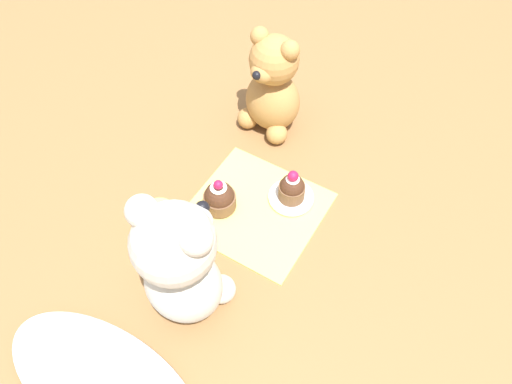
{
  "coord_description": "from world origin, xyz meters",
  "views": [
    {
      "loc": [
        -0.26,
        0.44,
        0.75
      ],
      "look_at": [
        0.0,
        0.0,
        0.06
      ],
      "focal_mm": 35.0,
      "sensor_mm": 36.0,
      "label": 1
    }
  ],
  "objects_px": {
    "cupcake_near_cream_bear": "(219,198)",
    "juice_glass": "(161,225)",
    "saucer_plate": "(291,197)",
    "cupcake_near_tan_bear": "(292,188)",
    "teddy_bear_cream": "(180,264)",
    "teddy_bear_tan": "(272,87)"
  },
  "relations": [
    {
      "from": "cupcake_near_cream_bear",
      "to": "saucer_plate",
      "type": "bearing_deg",
      "value": -141.75
    },
    {
      "from": "teddy_bear_tan",
      "to": "teddy_bear_cream",
      "type": "bearing_deg",
      "value": -72.39
    },
    {
      "from": "teddy_bear_cream",
      "to": "juice_glass",
      "type": "height_order",
      "value": "teddy_bear_cream"
    },
    {
      "from": "cupcake_near_tan_bear",
      "to": "juice_glass",
      "type": "relative_size",
      "value": 1.02
    },
    {
      "from": "teddy_bear_tan",
      "to": "saucer_plate",
      "type": "distance_m",
      "value": 0.22
    },
    {
      "from": "cupcake_near_tan_bear",
      "to": "juice_glass",
      "type": "height_order",
      "value": "cupcake_near_tan_bear"
    },
    {
      "from": "cupcake_near_tan_bear",
      "to": "teddy_bear_tan",
      "type": "bearing_deg",
      "value": -49.35
    },
    {
      "from": "teddy_bear_cream",
      "to": "teddy_bear_tan",
      "type": "xyz_separation_m",
      "value": [
        0.08,
        -0.41,
        -0.02
      ]
    },
    {
      "from": "saucer_plate",
      "to": "cupcake_near_tan_bear",
      "type": "bearing_deg",
      "value": -135.0
    },
    {
      "from": "teddy_bear_tan",
      "to": "cupcake_near_cream_bear",
      "type": "height_order",
      "value": "teddy_bear_tan"
    },
    {
      "from": "cupcake_near_cream_bear",
      "to": "saucer_plate",
      "type": "xyz_separation_m",
      "value": [
        -0.1,
        -0.08,
        -0.02
      ]
    },
    {
      "from": "cupcake_near_cream_bear",
      "to": "cupcake_near_tan_bear",
      "type": "distance_m",
      "value": 0.13
    },
    {
      "from": "cupcake_near_cream_bear",
      "to": "juice_glass",
      "type": "height_order",
      "value": "cupcake_near_cream_bear"
    },
    {
      "from": "teddy_bear_cream",
      "to": "teddy_bear_tan",
      "type": "bearing_deg",
      "value": -79.2
    },
    {
      "from": "teddy_bear_cream",
      "to": "teddy_bear_tan",
      "type": "relative_size",
      "value": 1.16
    },
    {
      "from": "teddy_bear_cream",
      "to": "cupcake_near_cream_bear",
      "type": "distance_m",
      "value": 0.21
    },
    {
      "from": "teddy_bear_cream",
      "to": "juice_glass",
      "type": "relative_size",
      "value": 3.7
    },
    {
      "from": "cupcake_near_cream_bear",
      "to": "juice_glass",
      "type": "relative_size",
      "value": 1.03
    },
    {
      "from": "teddy_bear_cream",
      "to": "saucer_plate",
      "type": "bearing_deg",
      "value": -100.39
    },
    {
      "from": "saucer_plate",
      "to": "cupcake_near_tan_bear",
      "type": "height_order",
      "value": "cupcake_near_tan_bear"
    },
    {
      "from": "juice_glass",
      "to": "teddy_bear_tan",
      "type": "bearing_deg",
      "value": -94.65
    },
    {
      "from": "teddy_bear_cream",
      "to": "saucer_plate",
      "type": "xyz_separation_m",
      "value": [
        -0.04,
        -0.26,
        -0.12
      ]
    }
  ]
}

